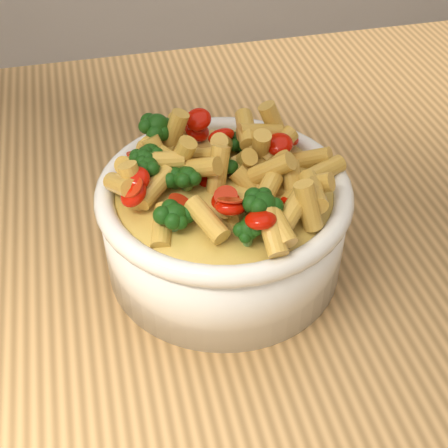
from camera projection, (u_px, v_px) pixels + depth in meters
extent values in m
cube|color=tan|center=(182.00, 246.00, 0.64)|extent=(1.20, 0.80, 0.04)
cylinder|color=tan|center=(422.00, 248.00, 1.29)|extent=(0.05, 0.05, 0.86)
cylinder|color=white|center=(224.00, 228.00, 0.57)|extent=(0.22, 0.22, 0.09)
ellipsoid|color=white|center=(224.00, 249.00, 0.58)|extent=(0.20, 0.20, 0.03)
torus|color=white|center=(224.00, 191.00, 0.54)|extent=(0.22, 0.22, 0.02)
ellipsoid|color=#EDD251|center=(224.00, 191.00, 0.54)|extent=(0.19, 0.19, 0.02)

